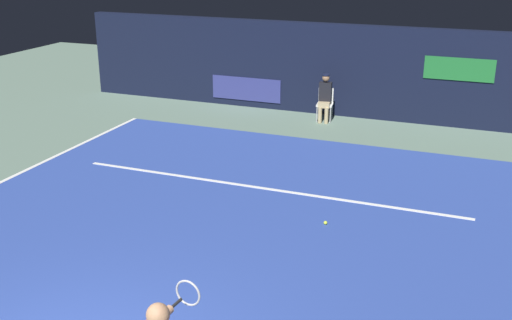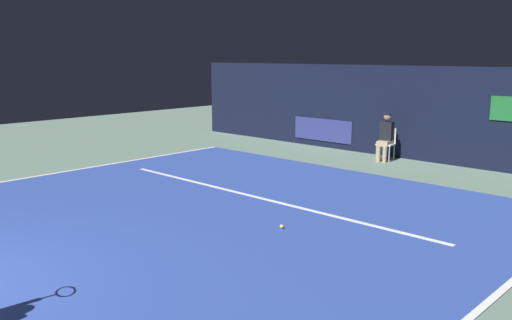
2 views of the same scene
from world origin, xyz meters
The scene contains 6 objects.
ground_plane centered at (0.00, 4.49, 0.00)m, with size 32.12×32.12×0.00m, color slate.
court_surface centered at (0.00, 4.49, 0.01)m, with size 10.61×10.98×0.01m, color #2D479E.
line_service centered at (0.00, 6.41, 0.01)m, with size 8.28×0.10×0.01m, color white.
back_wall centered at (0.00, 12.56, 1.30)m, with size 16.16×0.33×2.60m.
line_judge_on_chair centered at (-0.20, 11.75, 0.69)m, with size 0.49×0.57×1.32m.
tennis_ball centered at (1.65, 5.22, 0.05)m, with size 0.07×0.07×0.07m, color #CCE033.
Camera 1 is at (4.20, -4.68, 4.87)m, focal length 43.83 mm.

